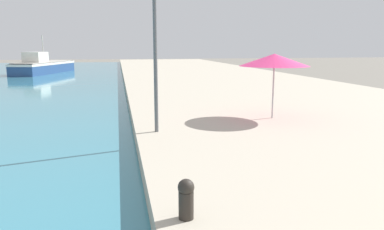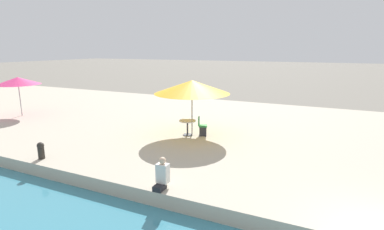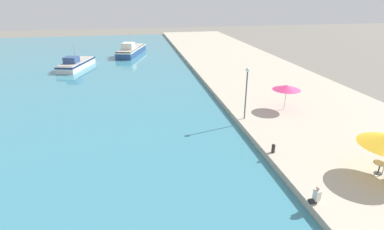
{
  "view_description": "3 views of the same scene",
  "coord_description": "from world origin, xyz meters",
  "views": [
    {
      "loc": [
        -0.48,
        6.16,
        3.2
      ],
      "look_at": [
        1.5,
        16.16,
        1.31
      ],
      "focal_mm": 35.0,
      "sensor_mm": 36.0,
      "label": 1
    },
    {
      "loc": [
        -6.84,
        1.79,
        4.66
      ],
      "look_at": [
        5.82,
        7.73,
        1.51
      ],
      "focal_mm": 28.0,
      "sensor_mm": 36.0,
      "label": 2
    },
    {
      "loc": [
        -8.52,
        -5.31,
        10.78
      ],
      "look_at": [
        -4.0,
        18.0,
        1.11
      ],
      "focal_mm": 28.0,
      "sensor_mm": 36.0,
      "label": 3
    }
  ],
  "objects": [
    {
      "name": "quay_promenade",
      "position": [
        8.0,
        37.0,
        0.26
      ],
      "size": [
        16.0,
        90.0,
        0.51
      ],
      "color": "#BCB29E",
      "rests_on": "ground_plane"
    },
    {
      "name": "fishing_boat_near",
      "position": [
        -17.36,
        42.83,
        0.75
      ],
      "size": [
        4.87,
        8.68,
        3.56
      ],
      "rotation": [
        0.0,
        0.0,
        -0.28
      ],
      "color": "silver",
      "rests_on": "water_basin"
    },
    {
      "name": "fishing_boat_mid",
      "position": [
        -8.97,
        52.45,
        0.9
      ],
      "size": [
        5.81,
        11.08,
        4.36
      ],
      "rotation": [
        0.0,
        0.0,
        -0.29
      ],
      "color": "navy",
      "rests_on": "water_basin"
    },
    {
      "name": "cafe_umbrella_white",
      "position": [
        5.2,
        19.22,
        2.69
      ],
      "size": [
        2.59,
        2.59,
        2.4
      ],
      "color": "#B7B7B7",
      "rests_on": "quay_promenade"
    },
    {
      "name": "cafe_table",
      "position": [
        5.71,
        7.92,
        1.05
      ],
      "size": [
        0.8,
        0.8,
        0.74
      ],
      "color": "#333338",
      "rests_on": "quay_promenade"
    },
    {
      "name": "person_at_quay",
      "position": [
        0.35,
        6.16,
        0.94
      ],
      "size": [
        0.53,
        0.36,
        0.97
      ],
      "color": "#232328",
      "rests_on": "quay_promenade"
    },
    {
      "name": "mooring_bollard",
      "position": [
        0.5,
        11.59,
        0.86
      ],
      "size": [
        0.26,
        0.26,
        0.65
      ],
      "color": "#2D2823",
      "rests_on": "quay_promenade"
    },
    {
      "name": "lamppost",
      "position": [
        0.67,
        17.76,
        3.61
      ],
      "size": [
        0.36,
        0.36,
        4.56
      ],
      "color": "#565B60",
      "rests_on": "quay_promenade"
    }
  ]
}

